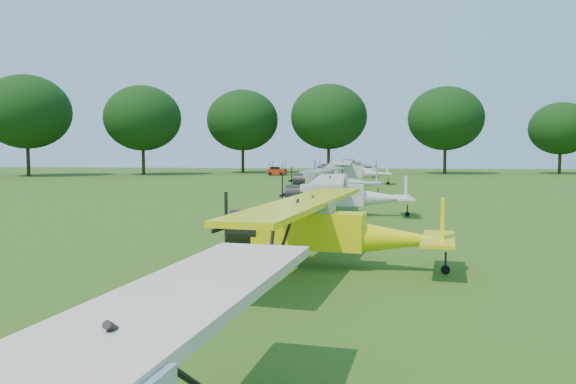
% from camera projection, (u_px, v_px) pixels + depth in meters
% --- Properties ---
extents(ground, '(160.00, 160.00, 0.00)m').
position_uv_depth(ground, '(315.00, 223.00, 25.14)').
color(ground, '#294812').
rests_on(ground, ground).
extents(tree_belt, '(137.36, 130.27, 14.52)m').
position_uv_depth(tree_belt, '(399.00, 40.00, 24.29)').
color(tree_belt, black).
rests_on(tree_belt, ground).
extents(aircraft_2, '(6.54, 10.36, 2.03)m').
position_uv_depth(aircraft_2, '(326.00, 225.00, 15.44)').
color(aircraft_2, '#F0E70A').
rests_on(aircraft_2, ground).
extents(aircraft_3, '(6.51, 10.34, 2.05)m').
position_uv_depth(aircraft_3, '(342.00, 192.00, 27.80)').
color(aircraft_3, silver).
rests_on(aircraft_3, ground).
extents(aircraft_4, '(6.69, 10.64, 2.09)m').
position_uv_depth(aircraft_4, '(332.00, 179.00, 40.60)').
color(aircraft_4, silver).
rests_on(aircraft_4, ground).
extents(aircraft_5, '(7.46, 11.84, 2.34)m').
position_uv_depth(aircraft_5, '(350.00, 170.00, 54.52)').
color(aircraft_5, silver).
rests_on(aircraft_5, ground).
extents(aircraft_6, '(6.98, 11.12, 2.19)m').
position_uv_depth(aircraft_6, '(346.00, 167.00, 68.61)').
color(aircraft_6, silver).
rests_on(aircraft_6, ground).
extents(aircraft_7, '(7.02, 11.19, 2.20)m').
position_uv_depth(aircraft_7, '(353.00, 164.00, 81.78)').
color(aircraft_7, silver).
rests_on(aircraft_7, ground).
extents(golf_cart, '(2.49, 1.79, 1.94)m').
position_uv_depth(golf_cart, '(277.00, 170.00, 74.03)').
color(golf_cart, '#AF280C').
rests_on(golf_cart, ground).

